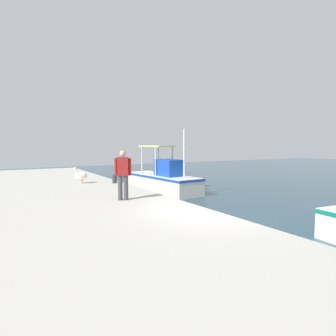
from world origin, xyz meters
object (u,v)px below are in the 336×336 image
fishing_boat_nearest (163,180)px  pelican (81,176)px  fisherman_standing (123,173)px  mooring_bollard_nearest (115,179)px

fishing_boat_nearest → pelican: bearing=-88.6°
pelican → fisherman_standing: 5.15m
fishing_boat_nearest → mooring_bollard_nearest: 3.37m
fishing_boat_nearest → pelican: fishing_boat_nearest is taller
fishing_boat_nearest → fisherman_standing: size_ratio=3.32×
fisherman_standing → mooring_bollard_nearest: (-4.39, 1.28, -0.75)m
fishing_boat_nearest → mooring_bollard_nearest: fishing_boat_nearest is taller
pelican → fishing_boat_nearest: bearing=91.4°
mooring_bollard_nearest → pelican: bearing=-115.5°
pelican → fisherman_standing: fisherman_standing is taller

